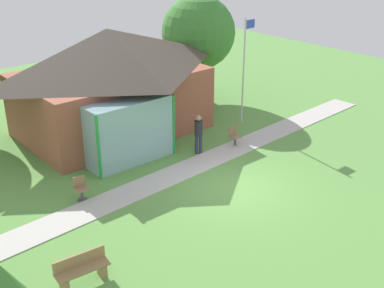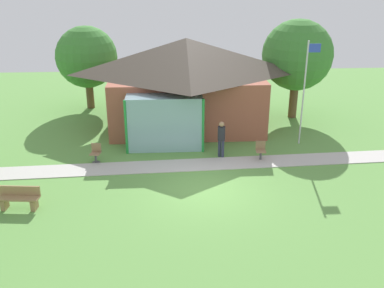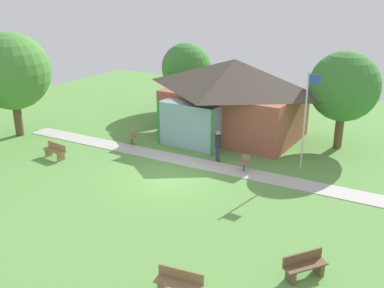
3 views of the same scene
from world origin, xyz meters
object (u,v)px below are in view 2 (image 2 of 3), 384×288
patio_chair_west (96,153)px  tree_behind_pavilion_left (87,57)px  patio_chair_lawn_spare (261,151)px  visitor_on_path (221,137)px  tree_behind_pavilion_right (297,55)px  pavilion (185,82)px  flagpole (305,88)px  bench_mid_left (19,199)px

patio_chair_west → tree_behind_pavilion_left: bearing=-70.2°
patio_chair_lawn_spare → tree_behind_pavilion_left: tree_behind_pavilion_left is taller
visitor_on_path → tree_behind_pavilion_right: 7.96m
patio_chair_west → visitor_on_path: bearing=-168.3°
pavilion → patio_chair_west: pavilion is taller
patio_chair_lawn_spare → patio_chair_west: bearing=2.7°
patio_chair_lawn_spare → tree_behind_pavilion_right: tree_behind_pavilion_right is taller
flagpole → tree_behind_pavilion_right: (0.77, 4.22, 0.80)m
flagpole → visitor_on_path: flagpole is taller
flagpole → visitor_on_path: bearing=-160.7°
flagpole → tree_behind_pavilion_right: size_ratio=0.90×
pavilion → patio_chair_west: (-4.27, -4.63, -2.10)m
patio_chair_lawn_spare → flagpole: bearing=-138.3°
tree_behind_pavilion_left → tree_behind_pavilion_right: size_ratio=0.90×
flagpole → patio_chair_lawn_spare: (-2.38, -1.84, -2.42)m
pavilion → patio_chair_lawn_spare: bearing=-56.2°
tree_behind_pavilion_right → bench_mid_left: bearing=-142.3°
pavilion → tree_behind_pavilion_left: size_ratio=1.78×
visitor_on_path → tree_behind_pavilion_right: tree_behind_pavilion_right is taller
flagpole → patio_chair_lawn_spare: flagpole is taller
flagpole → patio_chair_lawn_spare: size_ratio=5.94×
patio_chair_west → tree_behind_pavilion_right: 12.59m
flagpole → visitor_on_path: 4.77m
flagpole → bench_mid_left: 13.56m
bench_mid_left → patio_chair_west: (2.19, 4.02, 0.01)m
visitor_on_path → flagpole: bearing=-120.3°
visitor_on_path → tree_behind_pavilion_left: size_ratio=0.34×
flagpole → patio_chair_west: bearing=-170.4°
pavilion → tree_behind_pavilion_right: bearing=11.2°
pavilion → flagpole: 6.34m
patio_chair_lawn_spare → tree_behind_pavilion_right: (3.15, 6.06, 3.22)m
bench_mid_left → tree_behind_pavilion_left: (0.65, 12.51, 2.78)m
flagpole → patio_chair_west: 10.30m
visitor_on_path → pavilion: bearing=-31.6°
visitor_on_path → tree_behind_pavilion_left: bearing=-8.4°
tree_behind_pavilion_left → tree_behind_pavilion_right: (12.18, -2.59, 0.46)m
pavilion → tree_behind_pavilion_left: tree_behind_pavilion_left is taller
bench_mid_left → tree_behind_pavilion_left: bearing=-87.4°
pavilion → patio_chair_west: size_ratio=10.47×
tree_behind_pavilion_right → tree_behind_pavilion_left: bearing=168.0°
pavilion → visitor_on_path: bearing=-71.9°
pavilion → visitor_on_path: pavilion is taller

